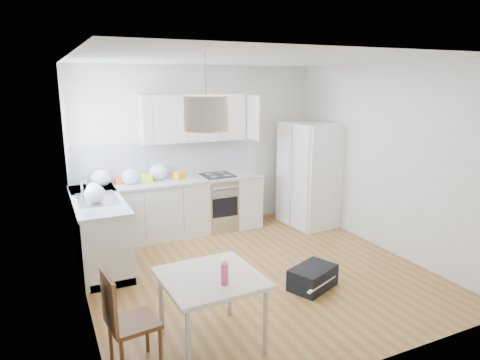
{
  "coord_description": "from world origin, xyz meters",
  "views": [
    {
      "loc": [
        -2.41,
        -4.62,
        2.47
      ],
      "look_at": [
        -0.05,
        0.4,
        1.17
      ],
      "focal_mm": 32.0,
      "sensor_mm": 36.0,
      "label": 1
    }
  ],
  "objects_px": {
    "dining_table": "(211,283)",
    "gym_bag": "(313,277)",
    "refrigerator": "(311,175)",
    "dining_chair": "(134,320)"
  },
  "relations": [
    {
      "from": "dining_table",
      "to": "gym_bag",
      "type": "height_order",
      "value": "dining_table"
    },
    {
      "from": "refrigerator",
      "to": "dining_chair",
      "type": "bearing_deg",
      "value": -149.06
    },
    {
      "from": "gym_bag",
      "to": "dining_chair",
      "type": "bearing_deg",
      "value": 171.69
    },
    {
      "from": "dining_chair",
      "to": "gym_bag",
      "type": "height_order",
      "value": "dining_chair"
    },
    {
      "from": "refrigerator",
      "to": "gym_bag",
      "type": "relative_size",
      "value": 3.07
    },
    {
      "from": "refrigerator",
      "to": "dining_table",
      "type": "distance_m",
      "value": 3.82
    },
    {
      "from": "refrigerator",
      "to": "dining_chair",
      "type": "height_order",
      "value": "refrigerator"
    },
    {
      "from": "refrigerator",
      "to": "dining_table",
      "type": "xyz_separation_m",
      "value": [
        -2.84,
        -2.55,
        -0.26
      ]
    },
    {
      "from": "dining_chair",
      "to": "dining_table",
      "type": "bearing_deg",
      "value": -2.63
    },
    {
      "from": "dining_table",
      "to": "dining_chair",
      "type": "xyz_separation_m",
      "value": [
        -0.73,
        -0.06,
        -0.16
      ]
    }
  ]
}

